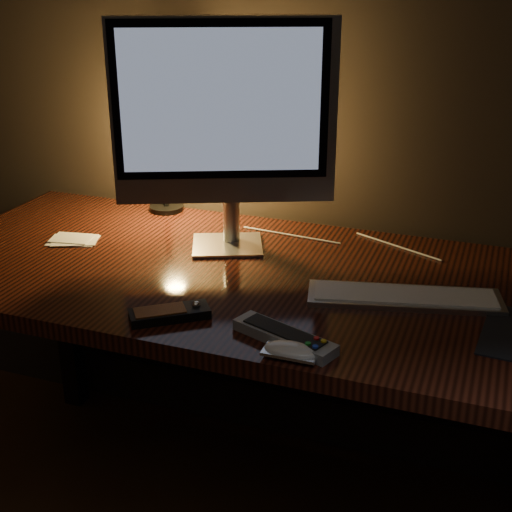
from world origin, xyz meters
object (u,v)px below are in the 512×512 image
(desk, at_px, (251,307))
(mouse, at_px, (291,352))
(monitor, at_px, (224,117))
(media_remote, at_px, (170,313))
(keyboard, at_px, (404,297))
(tv_remote, at_px, (284,336))
(desk_lamp, at_px, (165,137))

(desk, height_order, mouse, mouse)
(monitor, xyz_separation_m, mouse, (0.32, -0.46, -0.33))
(desk, distance_m, monitor, 0.48)
(desk, distance_m, media_remote, 0.37)
(keyboard, bearing_deg, media_remote, -163.79)
(desk, relative_size, media_remote, 9.55)
(desk, height_order, tv_remote, tv_remote)
(keyboard, bearing_deg, mouse, -130.42)
(keyboard, height_order, mouse, mouse)
(desk, xyz_separation_m, monitor, (-0.09, 0.06, 0.46))
(desk, height_order, desk_lamp, desk_lamp)
(monitor, relative_size, media_remote, 3.39)
(monitor, distance_m, keyboard, 0.60)
(tv_remote, bearing_deg, mouse, -39.30)
(desk_lamp, bearing_deg, desk, -42.19)
(tv_remote, distance_m, desk_lamp, 0.83)
(desk, bearing_deg, mouse, -60.16)
(media_remote, bearing_deg, keyboard, -7.10)
(keyboard, xyz_separation_m, media_remote, (-0.44, -0.25, 0.00))
(desk, distance_m, tv_remote, 0.43)
(media_remote, relative_size, tv_remote, 0.74)
(monitor, xyz_separation_m, keyboard, (0.48, -0.15, -0.33))
(monitor, bearing_deg, tv_remote, -77.87)
(media_remote, height_order, tv_remote, media_remote)
(tv_remote, bearing_deg, media_remote, -162.48)
(monitor, relative_size, tv_remote, 2.51)
(desk, xyz_separation_m, tv_remote, (0.20, -0.36, 0.14))
(monitor, distance_m, media_remote, 0.52)
(desk_lamp, bearing_deg, mouse, -55.84)
(keyboard, bearing_deg, tv_remote, -138.91)
(mouse, bearing_deg, tv_remote, 119.76)
(desk, bearing_deg, monitor, 147.16)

